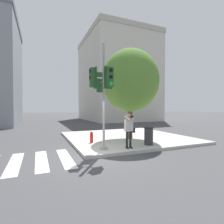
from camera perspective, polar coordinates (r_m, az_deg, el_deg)
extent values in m
plane|color=#424244|center=(8.23, -6.19, -14.05)|extent=(160.00, 160.00, 0.00)
cube|color=#BCB7AD|center=(12.70, 4.48, -8.21)|extent=(8.00, 8.00, 0.16)
cube|color=silver|center=(8.17, -14.96, -14.18)|extent=(0.48, 3.16, 0.01)
cube|color=silver|center=(8.10, -22.04, -14.38)|extent=(0.48, 3.16, 0.01)
cube|color=silver|center=(8.14, -29.16, -14.37)|extent=(0.48, 3.16, 0.01)
cylinder|color=#939399|center=(8.70, -2.71, -11.72)|extent=(0.40, 0.40, 0.12)
cylinder|color=#939399|center=(8.50, -2.73, 5.22)|extent=(0.11, 0.11, 4.96)
sphere|color=#939399|center=(9.02, -2.75, 21.41)|extent=(0.12, 0.12, 0.12)
cylinder|color=#939399|center=(8.81, -3.31, 9.79)|extent=(0.05, 0.39, 0.05)
cube|color=#234C23|center=(9.10, -3.98, 9.52)|extent=(0.30, 0.24, 0.90)
cube|color=#234C23|center=(8.98, -3.70, 9.63)|extent=(0.42, 0.03, 1.02)
cylinder|color=black|center=(9.27, -4.26, 11.24)|extent=(0.17, 0.03, 0.17)
cylinder|color=black|center=(9.23, -4.26, 9.40)|extent=(0.17, 0.03, 0.17)
cylinder|color=green|center=(9.19, -4.25, 7.55)|extent=(0.17, 0.03, 0.17)
cylinder|color=#939399|center=(8.38, -1.91, 10.96)|extent=(0.10, 0.39, 0.05)
cube|color=#234C23|center=(8.11, -0.80, 11.28)|extent=(0.33, 0.28, 0.90)
cube|color=#234C23|center=(8.22, -1.27, 11.14)|extent=(0.42, 0.08, 1.02)
cylinder|color=black|center=(8.05, -0.29, 13.53)|extent=(0.17, 0.05, 0.17)
cylinder|color=black|center=(7.99, -0.29, 11.43)|extent=(0.17, 0.05, 0.17)
cylinder|color=green|center=(7.95, -0.29, 9.30)|extent=(0.17, 0.05, 0.17)
cylinder|color=#939399|center=(8.51, -4.33, 10.97)|extent=(0.39, 0.06, 0.05)
cube|color=#234C23|center=(8.41, -6.37, 11.08)|extent=(0.25, 0.31, 0.90)
cube|color=#234C23|center=(8.45, -5.51, 11.03)|extent=(0.03, 0.42, 1.02)
cylinder|color=black|center=(8.42, -7.28, 13.13)|extent=(0.03, 0.17, 0.17)
cylinder|color=black|center=(8.37, -7.27, 11.12)|extent=(0.03, 0.17, 0.17)
cylinder|color=green|center=(8.32, -7.26, 9.09)|extent=(0.03, 0.17, 0.17)
cube|color=black|center=(8.92, 5.07, -11.63)|extent=(0.09, 0.24, 0.05)
cube|color=black|center=(9.02, 6.21, -11.49)|extent=(0.09, 0.24, 0.05)
cylinder|color=black|center=(8.90, 4.89, -9.03)|extent=(0.11, 0.11, 0.85)
cylinder|color=black|center=(8.99, 6.03, -8.93)|extent=(0.11, 0.11, 0.85)
cube|color=beige|center=(8.84, 5.47, -4.34)|extent=(0.40, 0.22, 0.60)
sphere|color=tan|center=(8.81, 5.48, -1.26)|extent=(0.23, 0.23, 0.23)
cube|color=black|center=(8.54, 6.48, -1.48)|extent=(0.12, 0.10, 0.09)
cylinder|color=black|center=(8.48, 6.71, -1.50)|extent=(0.06, 0.08, 0.06)
cylinder|color=beige|center=(8.62, 5.14, -1.96)|extent=(0.23, 0.35, 0.23)
cylinder|color=beige|center=(8.76, 6.69, -1.91)|extent=(0.23, 0.35, 0.23)
cube|color=black|center=(9.02, 6.98, -5.83)|extent=(0.10, 0.20, 0.26)
cylinder|color=brown|center=(11.55, 5.95, -2.46)|extent=(0.32, 0.32, 2.53)
ellipsoid|color=#568433|center=(11.66, 5.98, 10.21)|extent=(3.71, 3.71, 4.08)
cylinder|color=red|center=(10.34, -6.71, -8.53)|extent=(0.19, 0.19, 0.51)
sphere|color=red|center=(10.29, -6.72, -6.81)|extent=(0.17, 0.17, 0.17)
cylinder|color=red|center=(10.21, -6.52, -8.32)|extent=(0.08, 0.06, 0.08)
cylinder|color=#2D2D33|center=(9.85, 11.88, -7.85)|extent=(0.48, 0.48, 0.92)
cylinder|color=black|center=(9.78, 11.89, -5.08)|extent=(0.50, 0.50, 0.04)
cube|color=beige|center=(33.15, 1.35, 10.00)|extent=(11.15, 13.94, 14.36)
cube|color=#B2AD9E|center=(35.10, 1.35, 22.32)|extent=(11.35, 14.14, 0.80)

